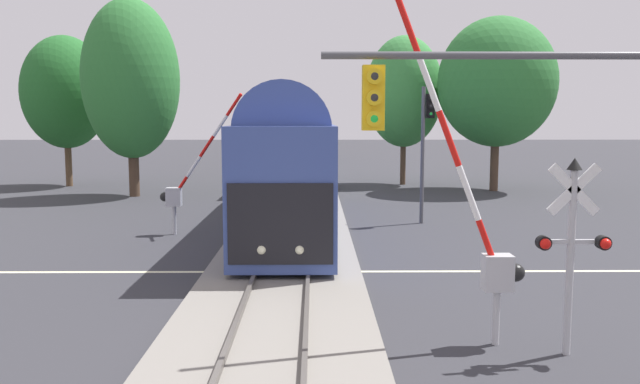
# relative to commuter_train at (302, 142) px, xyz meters

# --- Properties ---
(ground_plane) EXTENTS (220.00, 220.00, 0.00)m
(ground_plane) POSITION_rel_commuter_train_xyz_m (-0.00, -27.22, -2.74)
(ground_plane) COLOR #333338
(road_centre_stripe) EXTENTS (44.00, 0.20, 0.01)m
(road_centre_stripe) POSITION_rel_commuter_train_xyz_m (-0.00, -27.22, -2.73)
(road_centre_stripe) COLOR beige
(road_centre_stripe) RESTS_ON ground
(railway_track) EXTENTS (4.40, 80.00, 0.32)m
(railway_track) POSITION_rel_commuter_train_xyz_m (-0.00, -27.22, -2.64)
(railway_track) COLOR gray
(railway_track) RESTS_ON ground
(commuter_train) EXTENTS (3.04, 61.91, 5.16)m
(commuter_train) POSITION_rel_commuter_train_xyz_m (0.00, 0.00, 0.00)
(commuter_train) COLOR #384C93
(commuter_train) RESTS_ON railway_track
(crossing_gate_near) EXTENTS (2.62, 0.40, 6.73)m
(crossing_gate_near) POSITION_rel_commuter_train_xyz_m (4.22, -33.23, -0.62)
(crossing_gate_near) COLOR #B7B7BC
(crossing_gate_near) RESTS_ON ground
(crossing_signal_mast) EXTENTS (1.36, 0.44, 3.72)m
(crossing_signal_mast) POSITION_rel_commuter_train_xyz_m (5.64, -33.81, -0.46)
(crossing_signal_mast) COLOR #B2B2B7
(crossing_signal_mast) RESTS_ON ground
(crossing_gate_far) EXTENTS (3.18, 0.40, 5.35)m
(crossing_gate_far) POSITION_rel_commuter_train_xyz_m (-4.20, -21.22, -0.88)
(crossing_gate_far) COLOR #B7B7BC
(crossing_gate_far) RESTS_ON ground
(traffic_signal_far_side) EXTENTS (0.53, 0.38, 5.72)m
(traffic_signal_far_side) POSITION_rel_commuter_train_xyz_m (5.54, -18.71, 1.09)
(traffic_signal_far_side) COLOR #4C4C51
(traffic_signal_far_side) RESTS_ON ground
(traffic_signal_near_right) EXTENTS (5.84, 0.38, 5.65)m
(traffic_signal_near_right) POSITION_rel_commuter_train_xyz_m (4.79, -35.40, 1.57)
(traffic_signal_near_right) COLOR #4C4C51
(traffic_signal_near_right) RESTS_ON ground
(oak_behind_train) EXTENTS (5.36, 5.36, 10.99)m
(oak_behind_train) POSITION_rel_commuter_train_xyz_m (-9.32, -9.25, 3.82)
(oak_behind_train) COLOR #4C3828
(oak_behind_train) RESTS_ON ground
(pine_left_background) EXTENTS (5.46, 5.46, 9.64)m
(pine_left_background) POSITION_rel_commuter_train_xyz_m (-15.07, -3.83, 3.30)
(pine_left_background) COLOR brown
(pine_left_background) RESTS_ON ground
(elm_centre_background) EXTENTS (5.05, 5.05, 9.76)m
(elm_centre_background) POSITION_rel_commuter_train_xyz_m (6.78, -2.98, 3.39)
(elm_centre_background) COLOR #4C3828
(elm_centre_background) RESTS_ON ground
(oak_far_right) EXTENTS (7.04, 7.04, 10.42)m
(oak_far_right) POSITION_rel_commuter_train_xyz_m (11.83, -6.67, 3.80)
(oak_far_right) COLOR #4C3828
(oak_far_right) RESTS_ON ground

